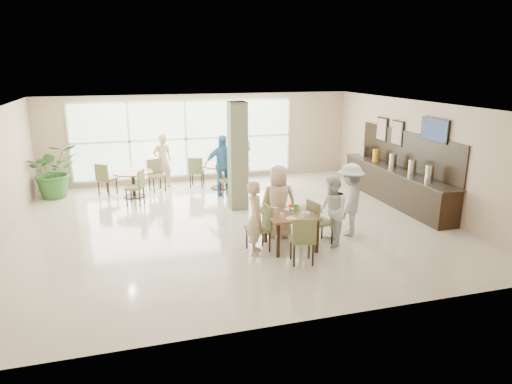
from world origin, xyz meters
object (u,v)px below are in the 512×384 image
object	(u,v)px
adult_a	(222,165)
teen_left	(256,218)
round_table_right	(220,170)
potted_plant	(54,171)
round_table_left	(133,177)
teen_far	(278,202)
adult_standing	(163,161)
teen_standing	(350,200)
teen_right	(332,211)
buffet_counter	(396,183)
main_table	(291,217)
adult_b	(244,163)

from	to	relation	value
adult_a	teen_left	bearing A→B (deg)	-89.75
round_table_right	potted_plant	distance (m)	4.77
round_table_left	round_table_right	world-z (taller)	same
teen_far	adult_standing	distance (m)	5.38
adult_a	adult_standing	distance (m)	2.05
teen_left	teen_standing	size ratio (longest dim) A/B	0.92
teen_right	buffet_counter	bearing A→B (deg)	137.19
main_table	teen_right	bearing A→B (deg)	-7.37
teen_standing	adult_standing	size ratio (longest dim) A/B	0.97
teen_left	adult_b	size ratio (longest dim) A/B	1.00
main_table	adult_b	xyz separation A→B (m)	(0.34, 5.12, 0.09)
potted_plant	teen_standing	distance (m)	8.41
adult_standing	potted_plant	bearing A→B (deg)	-10.35
teen_standing	teen_left	bearing A→B (deg)	-42.21
teen_standing	round_table_left	bearing A→B (deg)	-97.47
teen_far	adult_a	size ratio (longest dim) A/B	0.92
potted_plant	teen_left	distance (m)	7.05
potted_plant	round_table_left	bearing A→B (deg)	-15.58
round_table_right	teen_far	distance (m)	4.44
main_table	buffet_counter	bearing A→B (deg)	30.01
potted_plant	adult_b	bearing A→B (deg)	-3.29
round_table_right	potted_plant	xyz separation A→B (m)	(-4.75, 0.34, 0.20)
round_table_right	adult_b	world-z (taller)	adult_b
round_table_left	teen_left	distance (m)	5.40
round_table_left	teen_standing	size ratio (longest dim) A/B	0.69
round_table_left	teen_far	size ratio (longest dim) A/B	0.70
teen_standing	adult_a	bearing A→B (deg)	-116.03
round_table_right	teen_left	bearing A→B (deg)	-93.87
buffet_counter	potted_plant	distance (m)	9.63
teen_standing	adult_a	world-z (taller)	adult_a
teen_left	main_table	bearing A→B (deg)	-66.52
round_table_left	potted_plant	bearing A→B (deg)	164.42
buffet_counter	teen_standing	xyz separation A→B (m)	(-2.39, -1.91, 0.26)
main_table	adult_a	xyz separation A→B (m)	(-0.50, 4.36, 0.22)
buffet_counter	adult_b	bearing A→B (deg)	141.35
teen_right	potted_plant	bearing A→B (deg)	-123.24
adult_a	adult_standing	bearing A→B (deg)	144.71
adult_a	adult_b	distance (m)	1.15
teen_right	teen_left	bearing A→B (deg)	-81.80
adult_standing	teen_standing	bearing A→B (deg)	109.96
potted_plant	adult_standing	world-z (taller)	adult_standing
teen_left	teen_right	world-z (taller)	teen_right
round_table_right	teen_right	size ratio (longest dim) A/B	0.76
teen_right	adult_b	distance (m)	5.25
main_table	teen_left	distance (m)	0.78
round_table_left	adult_a	bearing A→B (deg)	-10.68
teen_left	teen_far	world-z (taller)	teen_far
round_table_left	adult_standing	bearing A→B (deg)	41.63
adult_b	teen_far	bearing A→B (deg)	17.39
main_table	potted_plant	bearing A→B (deg)	133.61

